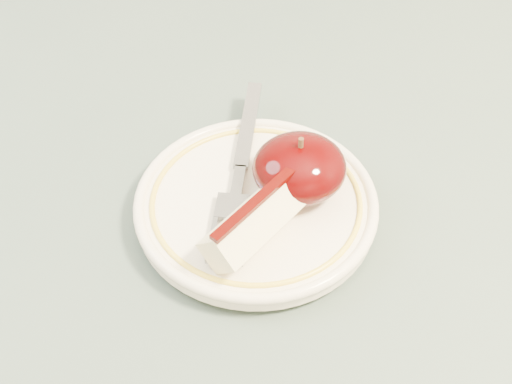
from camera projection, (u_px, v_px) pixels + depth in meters
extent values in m
cylinder|color=olive|center=(404.00, 207.00, 1.09)|extent=(0.05, 0.05, 0.71)
cube|color=#425149|center=(137.00, 356.00, 0.50)|extent=(0.90, 0.90, 0.04)
cylinder|color=#EFE3C8|center=(256.00, 214.00, 0.56)|extent=(0.10, 0.10, 0.01)
cylinder|color=#EFE3C8|center=(256.00, 206.00, 0.55)|extent=(0.19, 0.19, 0.01)
torus|color=#EFE3C8|center=(256.00, 202.00, 0.55)|extent=(0.19, 0.19, 0.01)
torus|color=gold|center=(256.00, 201.00, 0.55)|extent=(0.16, 0.16, 0.00)
ellipsoid|color=black|center=(299.00, 168.00, 0.54)|extent=(0.07, 0.07, 0.04)
cylinder|color=#472D19|center=(301.00, 144.00, 0.52)|extent=(0.00, 0.00, 0.01)
cube|color=beige|center=(254.00, 222.00, 0.51)|extent=(0.09, 0.08, 0.04)
cube|color=#2F0301|center=(254.00, 203.00, 0.49)|extent=(0.07, 0.06, 0.00)
cube|color=gray|center=(248.00, 124.00, 0.60)|extent=(0.04, 0.10, 0.00)
cube|color=gray|center=(238.00, 181.00, 0.55)|extent=(0.02, 0.03, 0.00)
cube|color=gray|center=(234.00, 207.00, 0.54)|extent=(0.03, 0.03, 0.00)
cube|color=gray|center=(244.00, 242.00, 0.51)|extent=(0.02, 0.04, 0.00)
cube|color=gray|center=(233.00, 241.00, 0.51)|extent=(0.02, 0.04, 0.00)
cube|color=gray|center=(222.00, 240.00, 0.51)|extent=(0.02, 0.04, 0.00)
cube|color=gray|center=(212.00, 239.00, 0.51)|extent=(0.02, 0.04, 0.00)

